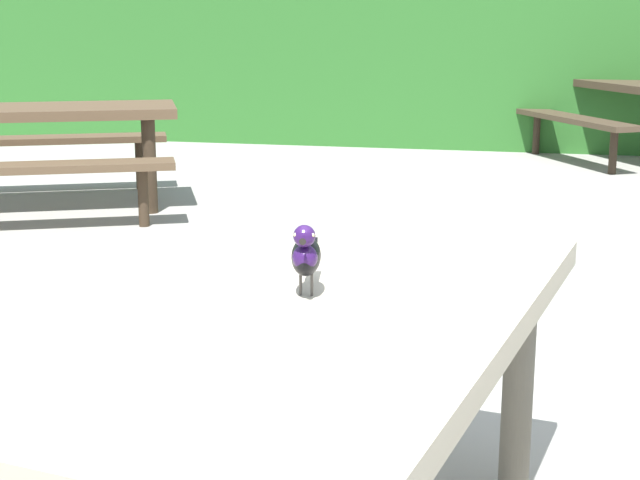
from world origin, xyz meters
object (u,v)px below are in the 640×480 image
Objects in this scene: bird_grackle at (306,254)px; picnic_table_mid_right at (48,132)px; picnic_table_foreground at (344,388)px; picnic_table_mid_left at (639,102)px.

picnic_table_mid_right is at bearing 124.92° from bird_grackle.
picnic_table_foreground and picnic_table_mid_left have the same top height.
bird_grackle is at bearing 138.92° from picnic_table_foreground.
picnic_table_foreground and picnic_table_mid_right have the same top height.
picnic_table_mid_right is at bearing -141.91° from picnic_table_mid_left.
bird_grackle is 5.02m from picnic_table_mid_right.
picnic_table_foreground is 5.16m from picnic_table_mid_right.
picnic_table_mid_right is (-2.87, 4.11, -0.29)m from bird_grackle.
picnic_table_mid_left is at bearing 79.99° from picnic_table_foreground.
picnic_table_mid_right is (-2.98, 4.21, 0.00)m from picnic_table_foreground.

